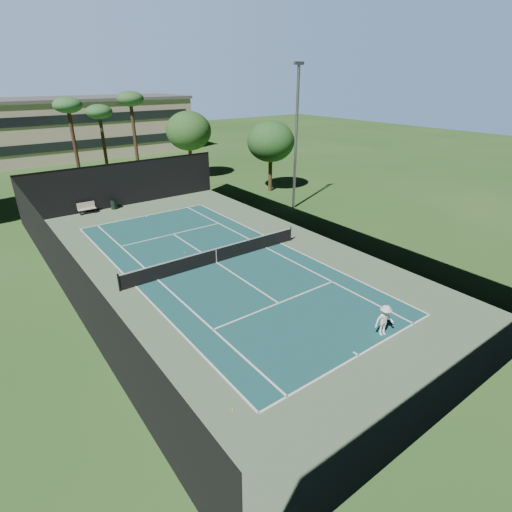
{
  "coord_description": "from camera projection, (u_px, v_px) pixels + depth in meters",
  "views": [
    {
      "loc": [
        -12.01,
        -20.52,
        11.18
      ],
      "look_at": [
        1.0,
        -3.0,
        1.3
      ],
      "focal_mm": 28.0,
      "sensor_mm": 36.0,
      "label": 1
    }
  ],
  "objects": [
    {
      "name": "fence",
      "position": [
        215.0,
        234.0,
        25.36
      ],
      "size": [
        18.04,
        32.05,
        4.03
      ],
      "color": "black",
      "rests_on": "ground"
    },
    {
      "name": "decid_tree_b",
      "position": [
        271.0,
        142.0,
        40.42
      ],
      "size": [
        4.8,
        4.8,
        7.14
      ],
      "color": "#4C3720",
      "rests_on": "ground"
    },
    {
      "name": "palm_c",
      "position": [
        131.0,
        103.0,
        41.59
      ],
      "size": [
        2.8,
        2.8,
        9.77
      ],
      "color": "#442F1D",
      "rests_on": "ground"
    },
    {
      "name": "apron_slab",
      "position": [
        217.0,
        263.0,
        26.14
      ],
      "size": [
        18.0,
        32.0,
        0.01
      ],
      "primitive_type": "cube",
      "color": "#577451",
      "rests_on": "ground"
    },
    {
      "name": "light_pole",
      "position": [
        296.0,
        136.0,
        34.38
      ],
      "size": [
        0.9,
        0.25,
        12.22
      ],
      "color": "#96989E",
      "rests_on": "ground"
    },
    {
      "name": "tennis_net",
      "position": [
        216.0,
        255.0,
        25.91
      ],
      "size": [
        12.9,
        0.1,
        1.1
      ],
      "color": "black",
      "rests_on": "ground"
    },
    {
      "name": "palm_b",
      "position": [
        99.0,
        115.0,
        42.93
      ],
      "size": [
        2.8,
        2.8,
        8.42
      ],
      "color": "#3F2D1B",
      "rests_on": "ground"
    },
    {
      "name": "tennis_ball_d",
      "position": [
        91.0,
        268.0,
        25.37
      ],
      "size": [
        0.07,
        0.07,
        0.07
      ],
      "primitive_type": "sphere",
      "color": "gold",
      "rests_on": "ground"
    },
    {
      "name": "court_lines",
      "position": [
        217.0,
        262.0,
        26.13
      ],
      "size": [
        11.07,
        23.87,
        0.01
      ],
      "color": "white",
      "rests_on": "ground"
    },
    {
      "name": "decid_tree_a",
      "position": [
        189.0,
        131.0,
        45.42
      ],
      "size": [
        5.12,
        5.12,
        7.62
      ],
      "color": "#4C3220",
      "rests_on": "ground"
    },
    {
      "name": "court_surface",
      "position": [
        217.0,
        262.0,
        26.14
      ],
      "size": [
        10.97,
        23.77,
        0.01
      ],
      "primitive_type": "cube",
      "color": "#195051",
      "rests_on": "ground"
    },
    {
      "name": "tennis_ball_c",
      "position": [
        244.0,
        245.0,
        28.71
      ],
      "size": [
        0.07,
        0.07,
        0.07
      ],
      "primitive_type": "sphere",
      "color": "#CED330",
      "rests_on": "ground"
    },
    {
      "name": "park_bench",
      "position": [
        87.0,
        208.0,
        35.21
      ],
      "size": [
        1.5,
        0.45,
        1.02
      ],
      "color": "beige",
      "rests_on": "ground"
    },
    {
      "name": "palm_a",
      "position": [
        68.0,
        109.0,
        39.23
      ],
      "size": [
        2.8,
        2.8,
        9.32
      ],
      "color": "#41281B",
      "rests_on": "ground"
    },
    {
      "name": "campus_building",
      "position": [
        50.0,
        128.0,
        58.03
      ],
      "size": [
        40.5,
        12.5,
        8.3
      ],
      "color": "#C6B39A",
      "rests_on": "ground"
    },
    {
      "name": "tennis_ball_a",
      "position": [
        233.0,
        410.0,
        14.6
      ],
      "size": [
        0.06,
        0.06,
        0.06
      ],
      "primitive_type": "sphere",
      "color": "yellow",
      "rests_on": "ground"
    },
    {
      "name": "tennis_ball_b",
      "position": [
        185.0,
        252.0,
        27.61
      ],
      "size": [
        0.06,
        0.06,
        0.06
      ],
      "primitive_type": "sphere",
      "color": "#EAF638",
      "rests_on": "ground"
    },
    {
      "name": "player",
      "position": [
        385.0,
        320.0,
        18.58
      ],
      "size": [
        1.15,
        0.87,
        1.57
      ],
      "primitive_type": "imported",
      "rotation": [
        0.0,
        0.0,
        -0.31
      ],
      "color": "white",
      "rests_on": "ground"
    },
    {
      "name": "trash_bin",
      "position": [
        114.0,
        204.0,
        36.44
      ],
      "size": [
        0.56,
        0.56,
        0.95
      ],
      "color": "black",
      "rests_on": "ground"
    },
    {
      "name": "ground",
      "position": [
        217.0,
        263.0,
        26.14
      ],
      "size": [
        160.0,
        160.0,
        0.0
      ],
      "primitive_type": "plane",
      "color": "#2B5520",
      "rests_on": "ground"
    }
  ]
}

